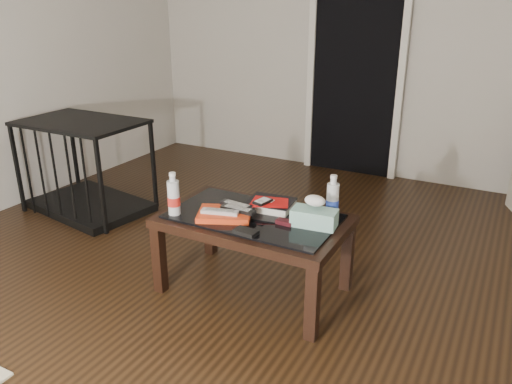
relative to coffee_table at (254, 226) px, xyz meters
The scene contains 16 objects.
ground 0.47m from the coffee_table, 37.56° to the right, with size 5.00×5.00×0.00m, color black.
doorway 2.41m from the coffee_table, 95.00° to the left, with size 0.90×0.08×2.07m.
coffee_table is the anchor object (origin of this frame).
pet_crate 1.76m from the coffee_table, 165.92° to the left, with size 0.98×0.74×0.71m.
magazines 0.18m from the coffee_table, 145.80° to the right, with size 0.28×0.21×0.03m, color red.
remote_silver 0.21m from the coffee_table, 138.58° to the right, with size 0.20×0.05×0.02m, color #B2B1B6.
remote_black_front 0.13m from the coffee_table, 144.00° to the right, with size 0.20×0.05×0.02m, color black.
remote_black_back 0.15m from the coffee_table, behind, with size 0.20×0.05×0.02m, color black.
textbook 0.16m from the coffee_table, 74.55° to the left, with size 0.25×0.20×0.05m, color black.
dvd_mailers 0.17m from the coffee_table, 72.52° to the left, with size 0.19×0.14×0.01m, color red.
ipod 0.15m from the coffee_table, 76.31° to the left, with size 0.06×0.10×0.02m, color black.
flip_phone 0.21m from the coffee_table, ahead, with size 0.09×0.05×0.02m, color black.
wallet 0.24m from the coffee_table, 71.25° to the right, with size 0.12×0.07×0.02m, color black.
water_bottle_left 0.47m from the coffee_table, 154.58° to the right, with size 0.07×0.07×0.24m, color silver.
water_bottle_right 0.46m from the coffee_table, 25.22° to the left, with size 0.07×0.07×0.24m, color silver.
tissue_box 0.36m from the coffee_table, ahead, with size 0.23×0.12×0.09m, color teal.
Camera 1 is at (0.98, -2.02, 1.55)m, focal length 35.00 mm.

